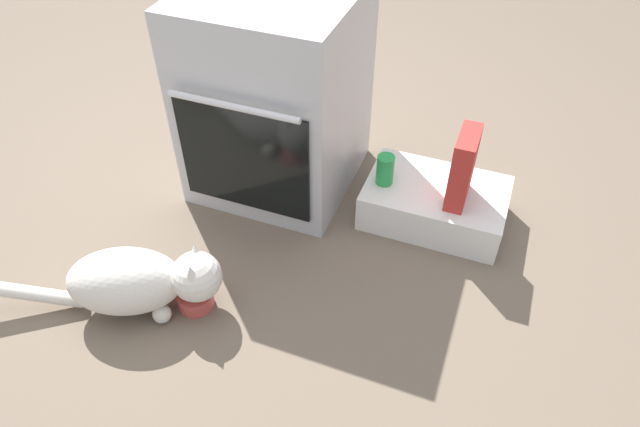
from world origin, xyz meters
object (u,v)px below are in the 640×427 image
object	(u,v)px
cat	(138,281)
cereal_box	(463,168)
pantry_cabinet	(435,203)
oven	(276,94)
food_bowl	(195,298)
soda_can	(385,170)

from	to	relation	value
cat	cereal_box	size ratio (longest dim) A/B	2.66
pantry_cabinet	cat	xyz separation A→B (m)	(-0.81, -0.77, 0.05)
oven	cereal_box	bearing A→B (deg)	-4.70
food_bowl	cat	bearing A→B (deg)	-157.89
pantry_cabinet	oven	bearing A→B (deg)	177.40
pantry_cabinet	cereal_box	distance (m)	0.23
cat	soda_can	xyz separation A→B (m)	(0.61, 0.74, 0.08)
pantry_cabinet	cereal_box	world-z (taller)	cereal_box
cat	food_bowl	bearing A→B (deg)	-0.00
soda_can	cereal_box	world-z (taller)	cereal_box
soda_can	cereal_box	xyz separation A→B (m)	(0.28, 0.01, 0.08)
cereal_box	oven	bearing A→B (deg)	175.30
pantry_cabinet	food_bowl	world-z (taller)	pantry_cabinet
pantry_cabinet	cat	distance (m)	1.12
food_bowl	soda_can	distance (m)	0.83
oven	soda_can	xyz separation A→B (m)	(0.47, -0.07, -0.18)
pantry_cabinet	soda_can	world-z (taller)	soda_can
oven	cat	distance (m)	0.86
pantry_cabinet	cereal_box	xyz separation A→B (m)	(0.08, -0.03, 0.22)
oven	pantry_cabinet	xyz separation A→B (m)	(0.66, -0.03, -0.32)
food_bowl	soda_can	world-z (taller)	soda_can
food_bowl	soda_can	size ratio (longest dim) A/B	1.01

